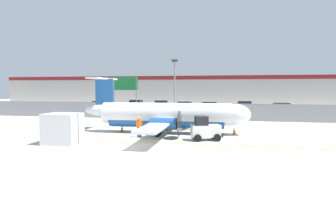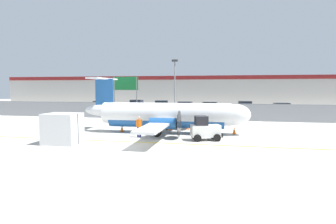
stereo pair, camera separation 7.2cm
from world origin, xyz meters
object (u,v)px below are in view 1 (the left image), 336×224
object	(u,v)px
traffic_cone_far_left	(122,128)
traffic_cone_far_right	(234,130)
traffic_cone_near_right	(188,126)
parked_car_0	(101,106)
parked_car_1	(136,104)
commuter_airplane	(169,115)
parked_car_2	(161,105)
traffic_cone_near_left	(170,127)
apron_light_pole	(175,85)
parked_car_5	(244,106)
cargo_container	(63,129)
parked_car_6	(282,108)
ground_crew_worker	(139,126)
parked_car_3	(185,106)
parked_car_4	(210,107)
highway_sign	(125,87)
baggage_tug	(205,129)

from	to	relation	value
traffic_cone_far_left	traffic_cone_far_right	distance (m)	10.12
traffic_cone_near_right	traffic_cone_far_right	bearing A→B (deg)	-24.86
parked_car_0	parked_car_1	world-z (taller)	same
commuter_airplane	parked_car_2	distance (m)	27.55
commuter_airplane	traffic_cone_near_left	xyz separation A→B (m)	(-0.30, 1.93, -1.29)
apron_light_pole	traffic_cone_far_right	bearing A→B (deg)	-49.05
parked_car_0	parked_car_5	size ratio (longest dim) A/B	1.00
cargo_container	parked_car_5	world-z (taller)	cargo_container
traffic_cone_near_right	parked_car_0	size ratio (longest dim) A/B	0.15
parked_car_6	apron_light_pole	bearing A→B (deg)	-141.13
parked_car_1	traffic_cone_near_left	bearing A→B (deg)	118.77
ground_crew_worker	parked_car_3	bearing A→B (deg)	135.08
traffic_cone_near_right	traffic_cone_far_left	xyz separation A→B (m)	(-5.68, -2.84, 0.00)
parked_car_0	parked_car_4	distance (m)	18.88
parked_car_0	parked_car_6	world-z (taller)	same
traffic_cone_far_left	parked_car_4	world-z (taller)	parked_car_4
traffic_cone_far_right	parked_car_4	xyz separation A→B (m)	(-3.61, 22.26, 0.58)
highway_sign	traffic_cone_near_right	bearing A→B (deg)	-45.55
ground_crew_worker	parked_car_1	world-z (taller)	same
traffic_cone_near_right	traffic_cone_far_right	size ratio (longest dim) A/B	1.00
parked_car_0	parked_car_1	bearing A→B (deg)	56.47
ground_crew_worker	cargo_container	xyz separation A→B (m)	(-4.56, -3.79, 0.15)
traffic_cone_near_right	parked_car_4	xyz separation A→B (m)	(0.79, 20.22, 0.58)
parked_car_0	parked_car_2	distance (m)	10.54
traffic_cone_near_left	parked_car_1	distance (m)	29.03
commuter_airplane	parked_car_2	world-z (taller)	commuter_airplane
traffic_cone_near_left	traffic_cone_far_left	xyz separation A→B (m)	(-4.07, -1.99, 0.00)
apron_light_pole	commuter_airplane	bearing A→B (deg)	-82.83
parked_car_6	highway_sign	size ratio (longest dim) A/B	0.79
traffic_cone_far_left	parked_car_1	bearing A→B (deg)	105.59
traffic_cone_near_right	traffic_cone_far_right	world-z (taller)	same
parked_car_1	apron_light_pole	world-z (taller)	apron_light_pole
apron_light_pole	parked_car_4	bearing A→B (deg)	77.56
parked_car_2	traffic_cone_far_right	bearing A→B (deg)	110.66
parked_car_5	traffic_cone_far_left	bearing A→B (deg)	62.80
commuter_airplane	cargo_container	world-z (taller)	commuter_airplane
commuter_airplane	baggage_tug	world-z (taller)	commuter_airplane
traffic_cone_far_right	highway_sign	size ratio (longest dim) A/B	0.12
parked_car_0	parked_car_5	xyz separation A→B (m)	(24.34, 4.68, 0.00)
parked_car_5	cargo_container	bearing A→B (deg)	63.83
parked_car_2	apron_light_pole	size ratio (longest dim) A/B	0.60
traffic_cone_far_left	parked_car_0	world-z (taller)	parked_car_0
baggage_tug	parked_car_0	world-z (taller)	baggage_tug
ground_crew_worker	traffic_cone_near_left	xyz separation A→B (m)	(1.59, 4.62, -0.64)
traffic_cone_far_left	parked_car_0	xyz separation A→B (m)	(-12.40, 22.64, 0.58)
cargo_container	parked_car_5	size ratio (longest dim) A/B	0.57
parked_car_1	parked_car_6	distance (m)	26.03
parked_car_1	parked_car_5	bearing A→B (deg)	-178.79
traffic_cone_far_left	parked_car_5	distance (m)	29.82
parked_car_4	commuter_airplane	bearing A→B (deg)	-92.20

